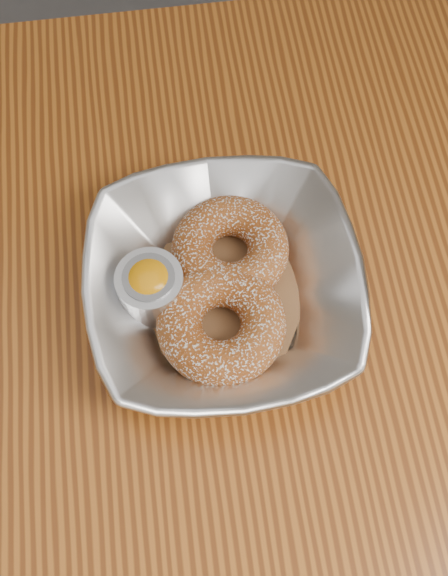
{
  "coord_description": "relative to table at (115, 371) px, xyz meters",
  "views": [
    {
      "loc": [
        0.09,
        -0.22,
        1.33
      ],
      "look_at": [
        0.12,
        0.02,
        0.78
      ],
      "focal_mm": 42.0,
      "sensor_mm": 36.0,
      "label": 1
    }
  ],
  "objects": [
    {
      "name": "donut_back",
      "position": [
        0.13,
        0.06,
        0.13
      ],
      "size": [
        0.11,
        0.11,
        0.04
      ],
      "primitive_type": "torus",
      "rotation": [
        0.0,
        0.0,
        0.01
      ],
      "color": "#904619",
      "rests_on": "parchment"
    },
    {
      "name": "ground_plane",
      "position": [
        0.0,
        0.0,
        -0.65
      ],
      "size": [
        4.0,
        4.0,
        0.0
      ],
      "primitive_type": "plane",
      "color": "#565659",
      "rests_on": "ground"
    },
    {
      "name": "parchment",
      "position": [
        0.12,
        0.02,
        0.11
      ],
      "size": [
        0.2,
        0.2,
        0.0
      ],
      "primitive_type": "cube",
      "rotation": [
        0.0,
        0.0,
        1.04
      ],
      "color": "brown",
      "rests_on": "table"
    },
    {
      "name": "table",
      "position": [
        0.0,
        0.0,
        0.0
      ],
      "size": [
        1.2,
        0.8,
        0.75
      ],
      "color": "brown",
      "rests_on": "ground_plane"
    },
    {
      "name": "donut_front",
      "position": [
        0.11,
        -0.01,
        0.13
      ],
      "size": [
        0.15,
        0.15,
        0.04
      ],
      "primitive_type": "torus",
      "rotation": [
        0.0,
        0.0,
        0.5
      ],
      "color": "#904619",
      "rests_on": "parchment"
    },
    {
      "name": "serving_bowl",
      "position": [
        0.12,
        0.02,
        0.13
      ],
      "size": [
        0.25,
        0.25,
        0.06
      ],
      "primitive_type": "imported",
      "color": "silver",
      "rests_on": "table"
    },
    {
      "name": "ramekin",
      "position": [
        0.05,
        0.03,
        0.13
      ],
      "size": [
        0.06,
        0.06,
        0.06
      ],
      "color": "silver",
      "rests_on": "table"
    }
  ]
}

